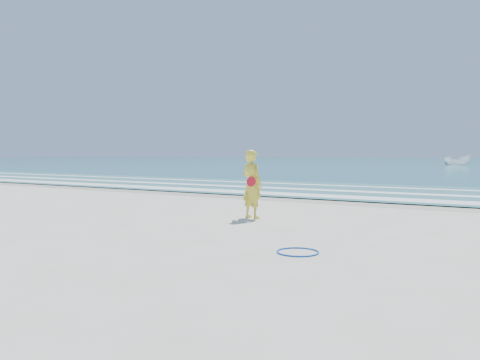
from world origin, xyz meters
The scene contains 9 objects.
ground centered at (0.00, 0.00, 0.00)m, with size 400.00×400.00×0.00m, color silver.
wet_sand centered at (0.00, 9.00, 0.00)m, with size 400.00×2.40×0.00m, color #B2A893.
shallow centered at (0.00, 14.00, 0.04)m, with size 400.00×10.00×0.01m, color #59B7AD.
foam_near centered at (0.00, 10.30, 0.05)m, with size 400.00×1.40×0.01m, color white.
foam_mid centered at (0.00, 13.20, 0.05)m, with size 400.00×0.90×0.01m, color white.
foam_far centered at (0.00, 16.50, 0.05)m, with size 400.00×0.60×0.01m, color white.
hoop centered at (3.99, -0.09, 0.01)m, with size 0.76×0.76×0.03m, color blue.
boat centered at (-1.46, 71.48, 0.83)m, with size 1.53×4.07×1.57m, color white.
woman centered at (1.05, 3.37, 0.94)m, with size 0.78×0.62×1.88m.
Camera 1 is at (7.41, -7.70, 1.77)m, focal length 35.00 mm.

